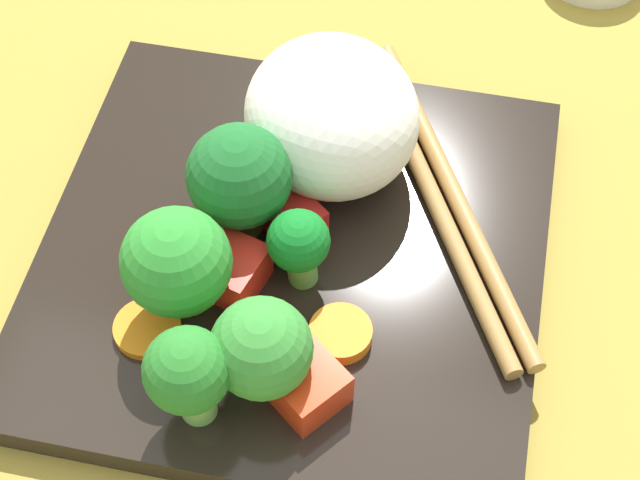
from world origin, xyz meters
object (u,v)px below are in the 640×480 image
carrot_slice_2 (341,334)px  square_plate (293,256)px  chopstick_pair (443,195)px  rice_mound (332,116)px  broccoli_floret_0 (261,350)px

carrot_slice_2 → square_plate: bearing=126.8°
square_plate → chopstick_pair: chopstick_pair is taller
square_plate → carrot_slice_2: (3.24, -4.33, 1.09)cm
carrot_slice_2 → rice_mound: bearing=104.6°
square_plate → chopstick_pair: (6.52, 4.36, 1.17)cm
square_plate → carrot_slice_2: bearing=-53.2°
broccoli_floret_0 → chopstick_pair: (6.02, 11.68, -2.57)cm
square_plate → broccoli_floret_0: broccoli_floret_0 is taller
broccoli_floret_0 → carrot_slice_2: bearing=47.5°
carrot_slice_2 → chopstick_pair: (3.28, 8.69, 0.07)cm
square_plate → rice_mound: rice_mound is taller
rice_mound → chopstick_pair: bearing=-11.8°
rice_mound → broccoli_floret_0: size_ratio=1.67×
broccoli_floret_0 → chopstick_pair: size_ratio=0.29×
rice_mound → chopstick_pair: rice_mound is taller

